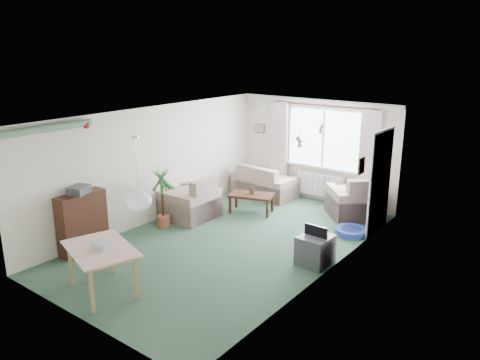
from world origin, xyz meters
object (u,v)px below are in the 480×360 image
Objects in this scene: armchair_corner at (355,196)px; houseplant at (162,197)px; armchair_left at (190,197)px; sofa at (265,180)px; pet_bed at (351,231)px; coffee_table at (251,203)px; bookshelf at (82,223)px; dining_table at (102,271)px; tv_cube at (315,250)px.

houseplant is (-2.84, -2.94, 0.18)m from armchair_corner.
armchair_corner is 1.01× the size of armchair_left.
sofa is 1.21× the size of houseplant.
houseplant is at bearing -148.98° from pet_bed.
sofa is at bearing 159.46° from pet_bed.
pet_bed is (3.15, 1.21, -0.39)m from armchair_left.
coffee_table is 0.87× the size of bookshelf.
pet_bed is (0.38, -1.01, -0.40)m from armchair_corner.
dining_table is (1.47, -0.70, -0.20)m from bookshelf.
armchair_left is at bearing -158.92° from pet_bed.
pet_bed is at bearing 163.52° from sofa.
armchair_corner reaches higher than coffee_table.
coffee_table is at bearing 69.16° from bookshelf.
armchair_corner is 1.66× the size of pet_bed.
pet_bed is (2.29, 0.16, -0.15)m from coffee_table.
armchair_corner is at bearing 31.38° from coffee_table.
sofa is at bearing 139.33° from tv_cube.
houseplant is 2.07× the size of pet_bed.
bookshelf is (-1.20, -3.46, 0.33)m from coffee_table.
sofa is at bearing 169.40° from armchair_left.
houseplant is (-0.47, -2.97, 0.25)m from sofa.
bookshelf is 1.64m from dining_table.
armchair_left is at bearing -129.07° from coffee_table.
sofa is 1.63× the size of coffee_table.
houseplant is (-0.07, -0.72, 0.18)m from armchair_left.
bookshelf is 5.05m from pet_bed.
sofa is 2.80× the size of tv_cube.
armchair_left is at bearing 83.96° from sofa.
bookshelf is (-0.74, -4.65, 0.16)m from sofa.
armchair_corner is (2.37, -0.02, 0.07)m from sofa.
bookshelf is at bearing 85.02° from sofa.
coffee_table is (0.46, -1.19, -0.17)m from sofa.
houseplant is at bearing -171.30° from tv_cube.
dining_table is at bearing 101.81° from sofa.
sofa is 4.71m from bookshelf.
dining_table reaches higher than coffee_table.
bookshelf is at bearing -8.54° from armchair_left.
tv_cube is at bearing 53.14° from dining_table.
armchair_left is 1.84× the size of tv_cube.
tv_cube is at bearing 6.63° from houseplant.
houseplant is at bearing -117.53° from coffee_table.
bookshelf is 0.98× the size of dining_table.
tv_cube is at bearing -30.79° from coffee_table.
armchair_left is 1.64× the size of pet_bed.
tv_cube reaches higher than pet_bed.
armchair_left is at bearing -5.40° from armchair_corner.
armchair_corner is 1.15m from pet_bed.
coffee_table is 0.85× the size of dining_table.
sofa is 1.39× the size of dining_table.
bookshelf is 1.98× the size of tv_cube.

